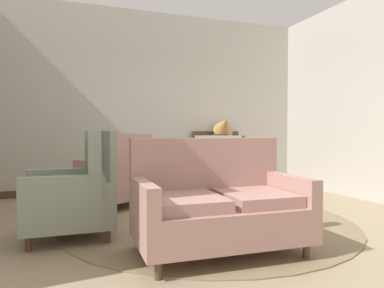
{
  "coord_description": "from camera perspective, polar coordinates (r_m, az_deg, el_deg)",
  "views": [
    {
      "loc": [
        -1.61,
        -3.59,
        1.07
      ],
      "look_at": [
        -0.09,
        0.62,
        0.93
      ],
      "focal_mm": 32.92,
      "sensor_mm": 36.0,
      "label": 1
    }
  ],
  "objects": [
    {
      "name": "side_table",
      "position": [
        5.14,
        10.07,
        -5.27
      ],
      "size": [
        0.45,
        0.45,
        0.74
      ],
      "color": "#4C3323",
      "rests_on": "ground"
    },
    {
      "name": "armchair_far_left",
      "position": [
        5.18,
        -11.98,
        -5.13
      ],
      "size": [
        1.11,
        1.12,
        1.06
      ],
      "rotation": [
        0.0,
        0.0,
        3.8
      ],
      "color": "tan",
      "rests_on": "ground"
    },
    {
      "name": "armchair_back_corner",
      "position": [
        3.83,
        -17.98,
        -7.6
      ],
      "size": [
        0.87,
        0.81,
        1.09
      ],
      "rotation": [
        0.0,
        0.0,
        4.7
      ],
      "color": "gray",
      "rests_on": "ground"
    },
    {
      "name": "baseboard_back",
      "position": [
        6.66,
        -5.63,
        -6.94
      ],
      "size": [
        5.82,
        0.03,
        0.12
      ],
      "primitive_type": "cube",
      "color": "#4C3323",
      "rests_on": "ground"
    },
    {
      "name": "area_rug",
      "position": [
        4.35,
        2.66,
        -12.39
      ],
      "size": [
        3.43,
        3.43,
        0.01
      ],
      "primitive_type": "cylinder",
      "color": "#847051",
      "rests_on": "ground"
    },
    {
      "name": "armchair_near_sideboard",
      "position": [
        5.64,
        5.31,
        -4.67
      ],
      "size": [
        1.14,
        1.14,
        1.03
      ],
      "rotation": [
        0.0,
        0.0,
        2.4
      ],
      "color": "gray",
      "rests_on": "ground"
    },
    {
      "name": "porcelain_vase",
      "position": [
        4.44,
        3.75,
        -3.84
      ],
      "size": [
        0.16,
        0.16,
        0.37
      ],
      "color": "beige",
      "rests_on": "coffee_table"
    },
    {
      "name": "wall_back",
      "position": [
        6.66,
        -5.79,
        6.82
      ],
      "size": [
        5.98,
        0.08,
        3.31
      ],
      "primitive_type": "cube",
      "color": "#BCB7AD",
      "rests_on": "ground"
    },
    {
      "name": "coffee_table",
      "position": [
        4.44,
        3.58,
        -7.15
      ],
      "size": [
        0.79,
        0.79,
        0.48
      ],
      "color": "#4C3323",
      "rests_on": "ground"
    },
    {
      "name": "settee",
      "position": [
        3.2,
        4.22,
        -9.98
      ],
      "size": [
        1.5,
        0.9,
        1.02
      ],
      "rotation": [
        0.0,
        0.0,
        -0.03
      ],
      "color": "tan",
      "rests_on": "ground"
    },
    {
      "name": "sideboard",
      "position": [
        6.76,
        4.46,
        -2.94
      ],
      "size": [
        0.98,
        0.42,
        1.1
      ],
      "color": "#4C3323",
      "rests_on": "ground"
    },
    {
      "name": "wall_right",
      "position": [
        6.37,
        25.74,
        6.88
      ],
      "size": [
        0.08,
        3.98,
        3.31
      ],
      "primitive_type": "cube",
      "color": "#BCB7AD",
      "rests_on": "ground"
    },
    {
      "name": "gramophone",
      "position": [
        6.68,
        5.21,
        2.79
      ],
      "size": [
        0.49,
        0.58,
        0.57
      ],
      "color": "#4C3323",
      "rests_on": "sideboard"
    },
    {
      "name": "ground",
      "position": [
        4.08,
        4.31,
        -13.42
      ],
      "size": [
        8.15,
        8.15,
        0.0
      ],
      "primitive_type": "plane",
      "color": "#9E896B"
    }
  ]
}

